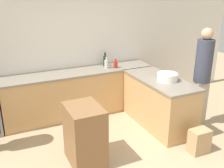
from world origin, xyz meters
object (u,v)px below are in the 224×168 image
(island_table, at_px, (85,135))
(mixing_bowl, at_px, (167,77))
(wine_bottle_dark, at_px, (105,61))
(vinegar_bottle_clear, at_px, (107,64))
(hot_sauce_bottle, at_px, (116,64))
(paper_bag, at_px, (199,141))
(person_at_peninsula, at_px, (202,74))

(island_table, xyz_separation_m, mixing_bowl, (1.68, 0.37, 0.53))
(island_table, xyz_separation_m, wine_bottle_dark, (1.08, 1.71, 0.58))
(vinegar_bottle_clear, xyz_separation_m, wine_bottle_dark, (0.04, 0.17, 0.02))
(wine_bottle_dark, distance_m, hot_sauce_bottle, 0.26)
(island_table, bearing_deg, vinegar_bottle_clear, 55.88)
(vinegar_bottle_clear, xyz_separation_m, paper_bag, (0.64, -2.07, -0.80))
(person_at_peninsula, bearing_deg, paper_bag, -130.58)
(mixing_bowl, bearing_deg, hot_sauce_bottle, 112.50)
(mixing_bowl, bearing_deg, vinegar_bottle_clear, 118.88)
(island_table, distance_m, hot_sauce_bottle, 2.00)
(paper_bag, bearing_deg, island_table, 162.28)
(island_table, height_order, wine_bottle_dark, wine_bottle_dark)
(vinegar_bottle_clear, relative_size, wine_bottle_dark, 0.82)
(mixing_bowl, relative_size, hot_sauce_bottle, 1.97)
(mixing_bowl, xyz_separation_m, paper_bag, (-0.01, -0.91, -0.78))
(island_table, height_order, paper_bag, island_table)
(vinegar_bottle_clear, bearing_deg, person_at_peninsula, -48.41)
(mixing_bowl, height_order, wine_bottle_dark, wine_bottle_dark)
(island_table, relative_size, vinegar_bottle_clear, 3.81)
(wine_bottle_dark, bearing_deg, hot_sauce_bottle, -57.45)
(vinegar_bottle_clear, height_order, paper_bag, vinegar_bottle_clear)
(wine_bottle_dark, height_order, hot_sauce_bottle, wine_bottle_dark)
(mixing_bowl, xyz_separation_m, vinegar_bottle_clear, (-0.64, 1.16, 0.03))
(hot_sauce_bottle, xyz_separation_m, person_at_peninsula, (1.05, -1.34, 0.03))
(vinegar_bottle_clear, bearing_deg, paper_bag, -72.95)
(island_table, distance_m, wine_bottle_dark, 2.10)
(wine_bottle_dark, bearing_deg, vinegar_bottle_clear, -103.83)
(hot_sauce_bottle, bearing_deg, person_at_peninsula, -51.88)
(hot_sauce_bottle, relative_size, person_at_peninsula, 0.10)
(vinegar_bottle_clear, relative_size, person_at_peninsula, 0.13)
(hot_sauce_bottle, bearing_deg, paper_bag, -77.29)
(vinegar_bottle_clear, bearing_deg, hot_sauce_bottle, -14.69)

